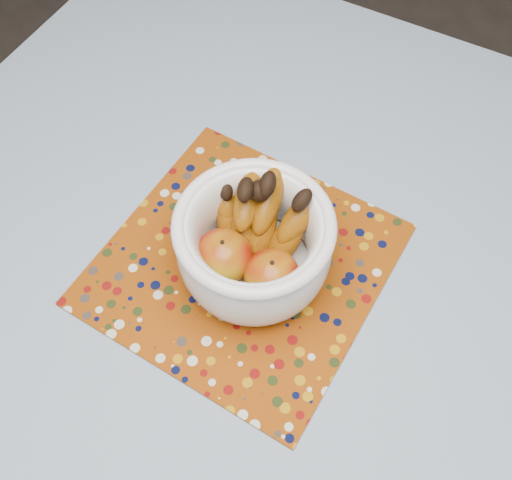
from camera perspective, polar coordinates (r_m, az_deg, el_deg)
table at (r=0.84m, az=2.54°, el=-12.91°), size 1.20×1.20×0.75m
tablecloth at (r=0.77m, az=2.77°, el=-11.00°), size 1.32×1.32×0.01m
placemat at (r=0.81m, az=-1.25°, el=-2.28°), size 0.37×0.37×0.00m
fruit_bowl at (r=0.75m, az=-0.11°, el=0.35°), size 0.22×0.21×0.15m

